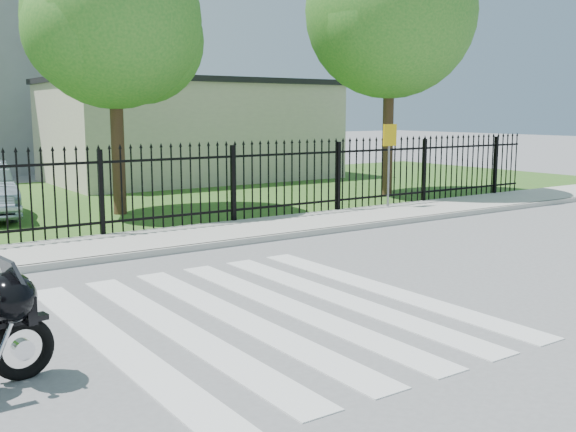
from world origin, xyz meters
TOP-DOWN VIEW (x-y plane):
  - ground at (0.00, 0.00)m, footprint 120.00×120.00m
  - crosswalk at (0.00, 0.00)m, footprint 5.00×5.50m
  - sidewalk at (0.00, 5.00)m, footprint 40.00×2.00m
  - curb at (0.00, 4.00)m, footprint 40.00×0.12m
  - grass_strip at (0.00, 12.00)m, footprint 40.00×12.00m
  - iron_fence at (0.00, 6.00)m, footprint 26.00×0.04m
  - tree_mid at (1.50, 9.00)m, footprint 4.20×4.20m
  - tree_right at (9.50, 8.00)m, footprint 5.00×5.00m
  - building_low at (7.00, 16.00)m, footprint 10.00×6.00m
  - building_low_roof at (7.00, 16.00)m, footprint 10.20×6.20m
  - traffic_sign at (7.40, 5.69)m, footprint 0.46×0.08m

SIDE VIEW (x-z plane):
  - ground at x=0.00m, z-range 0.00..0.00m
  - crosswalk at x=0.00m, z-range 0.00..0.01m
  - grass_strip at x=0.00m, z-range 0.00..0.02m
  - sidewalk at x=0.00m, z-range 0.00..0.12m
  - curb at x=0.00m, z-range 0.00..0.12m
  - iron_fence at x=0.00m, z-range 0.00..1.80m
  - traffic_sign at x=7.40m, z-range 0.57..2.66m
  - building_low at x=7.00m, z-range 0.00..3.50m
  - building_low_roof at x=7.00m, z-range 3.50..3.70m
  - tree_mid at x=1.50m, z-range 1.28..8.06m
  - tree_right at x=9.50m, z-range 1.44..9.34m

